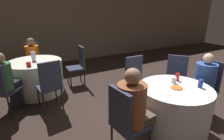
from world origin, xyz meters
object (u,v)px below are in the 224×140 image
object	(u,v)px
chair_far_southwest	(0,86)
pizza_plate_near	(177,88)
person_blue_shirt	(202,85)
person_floral_shirt	(135,112)
chair_near_east	(207,83)
soda_can_red	(177,77)
person_orange_shirt	(33,59)
chair_far_east	(79,63)
person_green_jacket	(8,83)
table_far	(37,77)
chair_near_west	(125,119)
chair_far_north	(33,58)
soda_can_blue	(200,84)
bottle_far	(33,57)
chair_far_south	(50,82)
table_near	(173,110)
chair_near_north	(136,77)
chair_near_northeast	(176,76)

from	to	relation	value
chair_far_southwest	pizza_plate_near	distance (m)	2.89
person_blue_shirt	person_floral_shirt	xyz separation A→B (m)	(-1.55, -0.15, 0.03)
chair_near_east	soda_can_red	size ratio (longest dim) A/B	8.04
person_orange_shirt	person_blue_shirt	bearing A→B (deg)	129.27
chair_far_east	person_green_jacket	world-z (taller)	person_green_jacket
table_far	chair_near_west	size ratio (longest dim) A/B	1.19
chair_far_north	person_green_jacket	size ratio (longest dim) A/B	0.86
chair_far_southwest	soda_can_blue	distance (m)	3.23
chair_far_north	bottle_far	size ratio (longest dim) A/B	4.66
chair_far_north	chair_far_east	world-z (taller)	same
chair_far_south	person_green_jacket	world-z (taller)	person_green_jacket
person_orange_shirt	chair_far_southwest	bearing A→B (deg)	69.67
table_far	person_orange_shirt	xyz separation A→B (m)	(0.06, 0.83, 0.21)
chair_near_east	table_near	bearing A→B (deg)	90.00
chair_near_north	person_green_jacket	xyz separation A→B (m)	(-2.15, 0.96, -0.01)
chair_far_north	chair_far_southwest	size ratio (longest dim) A/B	1.00
chair_near_north	soda_can_red	world-z (taller)	chair_near_north
table_near	chair_near_north	xyz separation A→B (m)	(0.01, 0.95, 0.21)
table_near	person_blue_shirt	world-z (taller)	person_blue_shirt
chair_near_north	person_floral_shirt	world-z (taller)	person_floral_shirt
chair_near_east	chair_far_north	xyz separation A→B (m)	(-2.47, 3.43, 0.00)
chair_near_northeast	soda_can_red	xyz separation A→B (m)	(-0.51, -0.43, 0.23)
chair_near_northeast	soda_can_blue	bearing A→B (deg)	111.68
table_near	person_orange_shirt	xyz separation A→B (m)	(-1.54, 3.36, 0.21)
chair_far_south	bottle_far	world-z (taller)	chair_far_south
chair_far_southwest	chair_near_northeast	bearing A→B (deg)	19.80
chair_near_north	chair_far_south	xyz separation A→B (m)	(-1.49, 0.58, 0.00)
chair_near_north	soda_can_red	size ratio (longest dim) A/B	8.04
soda_can_blue	person_blue_shirt	bearing A→B (deg)	28.83
person_blue_shirt	person_orange_shirt	bearing A→B (deg)	29.32
chair_far_north	person_blue_shirt	world-z (taller)	person_blue_shirt
chair_near_north	chair_far_south	bearing A→B (deg)	-20.88
chair_near_north	chair_far_east	size ratio (longest dim) A/B	1.00
bottle_far	table_near	bearing A→B (deg)	-57.60
chair_near_west	chair_far_north	bearing A→B (deg)	-175.70
person_blue_shirt	chair_near_north	bearing A→B (deg)	35.49
chair_near_northeast	soda_can_red	size ratio (longest dim) A/B	8.04
chair_near_east	chair_far_southwest	xyz separation A→B (m)	(-3.20, 1.67, 0.00)
chair_near_east	chair_far_north	world-z (taller)	same
bottle_far	person_orange_shirt	bearing A→B (deg)	85.92
chair_far_east	chair_far_southwest	bearing A→B (deg)	116.15
table_near	soda_can_blue	bearing A→B (deg)	-30.97
chair_near_north	person_blue_shirt	bearing A→B (deg)	131.91
chair_far_southwest	person_green_jacket	world-z (taller)	person_green_jacket
chair_near_east	pizza_plate_near	distance (m)	0.98
table_near	soda_can_blue	world-z (taller)	soda_can_blue
person_blue_shirt	person_orange_shirt	xyz separation A→B (m)	(-2.32, 3.28, 0.00)
pizza_plate_near	person_orange_shirt	bearing A→B (deg)	114.21
person_green_jacket	bottle_far	distance (m)	0.87
person_green_jacket	pizza_plate_near	xyz separation A→B (m)	(2.13, -1.94, 0.18)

